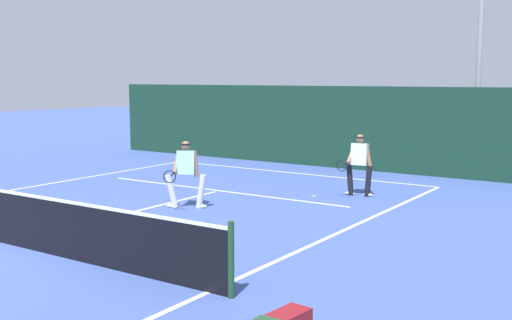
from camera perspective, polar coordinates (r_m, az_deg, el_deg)
name	(u,v)px	position (r m, az deg, el deg)	size (l,w,h in m)	color
ground_plane	(5,243)	(12.70, -21.83, -7.06)	(80.00, 80.00, 0.00)	#435CA8
court_line_baseline_far	(292,173)	(20.38, 3.31, -1.16)	(9.62, 0.10, 0.01)	white
court_line_sideline_right	(208,292)	(9.26, -4.39, -11.89)	(0.10, 21.01, 0.01)	white
court_line_service	(219,191)	(17.18, -3.36, -2.80)	(7.84, 0.10, 0.01)	white
court_line_centre	(129,213)	(14.67, -11.44, -4.73)	(0.10, 6.40, 0.01)	white
tennis_net	(4,216)	(12.58, -21.94, -4.75)	(10.54, 0.09, 1.10)	#1E4723
player_near	(186,171)	(14.85, -6.41, -1.04)	(0.92, 1.04, 1.60)	silver
player_far	(359,162)	(16.51, 9.36, -0.20)	(0.76, 0.90, 1.62)	black
tennis_ball	(191,236)	(12.28, -5.89, -6.88)	(0.07, 0.07, 0.07)	#D1E033
tennis_ball_extra	(314,197)	(16.21, 5.30, -3.34)	(0.07, 0.07, 0.07)	#D1E033
back_fence_windscreen	(320,126)	(21.83, 5.82, 3.07)	(18.22, 0.12, 2.79)	#163827
light_pole	(481,19)	(21.95, 19.78, 12.01)	(0.55, 0.44, 8.19)	#9EA39E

